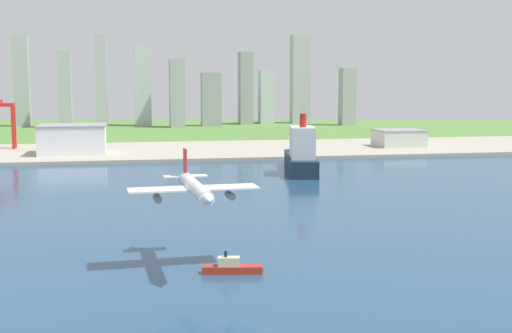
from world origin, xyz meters
name	(u,v)px	position (x,y,z in m)	size (l,w,h in m)	color
ground_plane	(192,190)	(0.00, 300.00, 0.00)	(2400.00, 2400.00, 0.00)	#517F38
water_bay	(206,211)	(0.00, 240.00, 0.07)	(840.00, 360.00, 0.15)	navy
industrial_pier	(168,151)	(0.00, 490.00, 1.25)	(840.00, 140.00, 2.50)	#A59E8D
airplane_landing	(195,188)	(-13.85, 150.44, 24.12)	(39.00, 46.01, 13.68)	white
tugboat_small	(231,267)	(-4.31, 142.76, 1.90)	(17.74, 6.55, 6.51)	#B22D1E
cargo_ship	(301,156)	(71.71, 353.83, 10.39)	(29.97, 77.16, 36.46)	#192838
warehouse_main	(73,139)	(-70.95, 471.21, 13.23)	(48.16, 42.67, 21.41)	white
warehouse_annex	(399,138)	(187.52, 479.69, 9.42)	(37.60, 31.78, 13.79)	silver
distant_skyline	(187,88)	(46.50, 827.22, 47.77)	(422.97, 77.88, 117.32)	#ABB0B6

